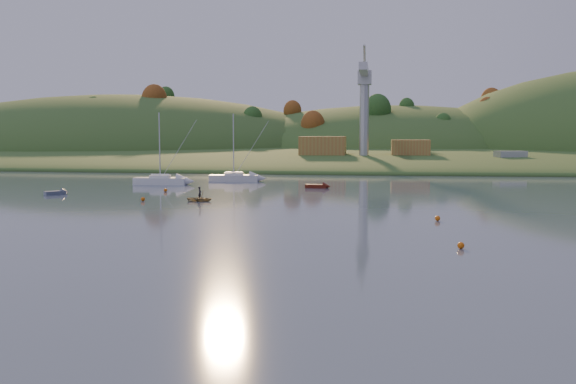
# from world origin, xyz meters

# --- Properties ---
(ground) EXTENTS (500.00, 500.00, 0.00)m
(ground) POSITION_xyz_m (0.00, 0.00, 0.00)
(ground) COLOR #37445B
(ground) RESTS_ON ground
(far_shore) EXTENTS (620.00, 220.00, 1.50)m
(far_shore) POSITION_xyz_m (0.00, 230.00, 0.00)
(far_shore) COLOR #2C5020
(far_shore) RESTS_ON ground
(shore_slope) EXTENTS (640.00, 150.00, 7.00)m
(shore_slope) POSITION_xyz_m (0.00, 165.00, 0.00)
(shore_slope) COLOR #2C5020
(shore_slope) RESTS_ON ground
(hill_left) EXTENTS (170.00, 140.00, 44.00)m
(hill_left) POSITION_xyz_m (-90.00, 200.00, 0.00)
(hill_left) COLOR #2C5020
(hill_left) RESTS_ON ground
(hill_center) EXTENTS (140.00, 120.00, 36.00)m
(hill_center) POSITION_xyz_m (10.00, 210.00, 0.00)
(hill_center) COLOR #2C5020
(hill_center) RESTS_ON ground
(hillside_trees) EXTENTS (280.00, 50.00, 32.00)m
(hillside_trees) POSITION_xyz_m (0.00, 185.00, 0.00)
(hillside_trees) COLOR #1C4E1D
(hillside_trees) RESTS_ON ground
(wharf) EXTENTS (42.00, 16.00, 2.40)m
(wharf) POSITION_xyz_m (5.00, 122.00, 1.20)
(wharf) COLOR slate
(wharf) RESTS_ON ground
(shed_west) EXTENTS (11.00, 8.00, 4.80)m
(shed_west) POSITION_xyz_m (-8.00, 123.00, 4.80)
(shed_west) COLOR #A46B36
(shed_west) RESTS_ON wharf
(shed_east) EXTENTS (9.00, 7.00, 4.00)m
(shed_east) POSITION_xyz_m (13.00, 124.00, 4.40)
(shed_east) COLOR #A46B36
(shed_east) RESTS_ON wharf
(dock_crane) EXTENTS (3.20, 28.00, 20.30)m
(dock_crane) POSITION_xyz_m (2.00, 118.39, 17.17)
(dock_crane) COLOR #B7B7BC
(dock_crane) RESTS_ON wharf
(sailboat_near) EXTENTS (8.32, 3.12, 11.30)m
(sailboat_near) POSITION_xyz_m (-28.70, 64.38, 0.73)
(sailboat_near) COLOR white
(sailboat_near) RESTS_ON ground
(sailboat_far) EXTENTS (8.36, 3.36, 11.29)m
(sailboat_far) POSITION_xyz_m (-18.64, 72.29, 0.73)
(sailboat_far) COLOR silver
(sailboat_far) RESTS_ON ground
(canoe) EXTENTS (3.08, 2.25, 0.62)m
(canoe) POSITION_xyz_m (-15.83, 41.59, 0.31)
(canoe) COLOR #9A8755
(canoe) RESTS_ON ground
(paddler) EXTENTS (0.38, 0.56, 1.51)m
(paddler) POSITION_xyz_m (-15.83, 41.59, 0.76)
(paddler) COLOR black
(paddler) RESTS_ON ground
(red_tender) EXTENTS (3.87, 1.74, 1.27)m
(red_tender) POSITION_xyz_m (-3.01, 61.74, 0.27)
(red_tender) COLOR #54170C
(red_tender) RESTS_ON ground
(grey_dinghy) EXTENTS (3.02, 3.06, 1.17)m
(grey_dinghy) POSITION_xyz_m (-36.78, 47.47, 0.24)
(grey_dinghy) COLOR slate
(grey_dinghy) RESTS_ON ground
(work_vessel) EXTENTS (16.49, 10.22, 3.99)m
(work_vessel) POSITION_xyz_m (35.00, 117.95, 1.42)
(work_vessel) COLOR slate
(work_vessel) RESTS_ON ground
(buoy_0) EXTENTS (0.50, 0.50, 0.50)m
(buoy_0) POSITION_xyz_m (11.18, 13.72, 0.25)
(buoy_0) COLOR #DB5E0B
(buoy_0) RESTS_ON ground
(buoy_1) EXTENTS (0.50, 0.50, 0.50)m
(buoy_1) POSITION_xyz_m (10.86, 28.16, 0.25)
(buoy_1) COLOR #DB5E0B
(buoy_1) RESTS_ON ground
(buoy_2) EXTENTS (0.50, 0.50, 0.50)m
(buoy_2) POSITION_xyz_m (-22.68, 40.84, 0.25)
(buoy_2) COLOR #DB5E0B
(buoy_2) RESTS_ON ground
(buoy_3) EXTENTS (0.50, 0.50, 0.50)m
(buoy_3) POSITION_xyz_m (-23.88, 52.66, 0.25)
(buoy_3) COLOR #DB5E0B
(buoy_3) RESTS_ON ground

